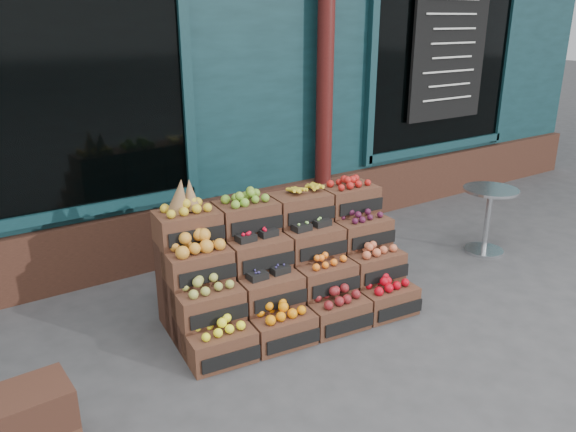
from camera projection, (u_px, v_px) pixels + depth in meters
ground at (361, 341)px, 4.30m from camera, size 60.00×60.00×0.00m
shop_facade at (114, 13)px, 7.47m from camera, size 12.00×6.24×4.80m
crate_display at (284, 271)px, 4.59m from camera, size 2.04×1.16×1.22m
spare_crates at (28, 429)px, 3.03m from camera, size 0.49×0.35×0.48m
bistro_table at (488, 213)px, 5.79m from camera, size 0.55×0.55×0.69m
shopkeeper at (75, 164)px, 5.36m from camera, size 0.81×0.59×2.03m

